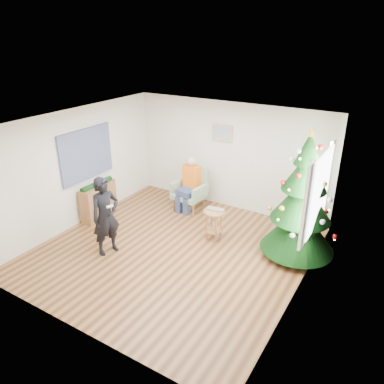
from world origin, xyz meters
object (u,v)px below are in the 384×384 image
Objects in this scene: standing_man at (106,216)px; christmas_tree at (302,201)px; stool at (214,225)px; console at (98,201)px; armchair at (190,194)px.

christmas_tree is at bearing -42.52° from standing_man.
stool is 0.67× the size of console.
christmas_tree is 1.89m from stool.
standing_man is at bearing -150.28° from christmas_tree.
console is at bearing 68.08° from standing_man.
console is at bearing -131.69° from armchair.
armchair is 2.60m from standing_man.
christmas_tree is at bearing 11.17° from stool.
stool is 1.58m from armchair.
standing_man reaches higher than stool.
armchair is at bearing 139.53° from stool.
stool is at bearing 3.72° from console.
console reaches higher than stool.
standing_man is (-1.57, -1.52, 0.45)m from stool.
stool is at bearing -168.83° from christmas_tree.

